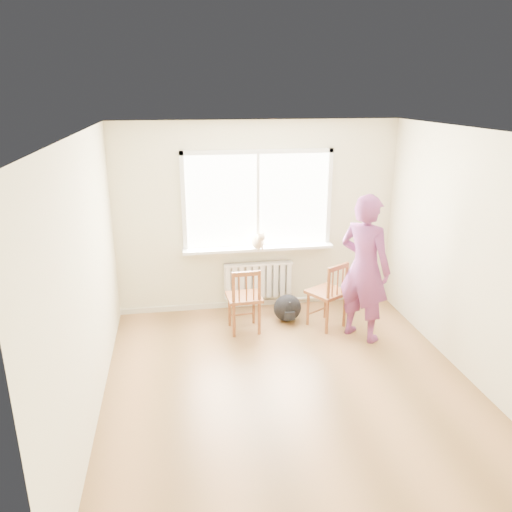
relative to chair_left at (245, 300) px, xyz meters
name	(u,v)px	position (x,y,z in m)	size (l,w,h in m)	color
floor	(292,388)	(0.31, -1.42, -0.45)	(4.50, 4.50, 0.00)	#9F6D41
ceiling	(298,133)	(0.31, -1.42, 2.25)	(4.50, 4.50, 0.00)	white
back_wall	(257,218)	(0.31, 0.83, 0.90)	(4.00, 0.01, 2.70)	beige
window	(258,196)	(0.31, 0.80, 1.21)	(2.12, 0.05, 1.42)	white
windowsill	(259,248)	(0.31, 0.72, 0.48)	(2.15, 0.22, 0.04)	white
radiator	(258,280)	(0.31, 0.74, -0.01)	(1.00, 0.12, 0.55)	white
heating_pipe	(338,296)	(1.56, 0.77, -0.37)	(0.04, 0.04, 1.40)	silver
baseboard	(257,303)	(0.31, 0.81, -0.41)	(4.00, 0.03, 0.08)	beige
chair_left	(245,300)	(0.00, 0.00, 0.00)	(0.47, 0.45, 0.90)	brown
chair_right	(330,295)	(1.14, -0.05, 0.01)	(0.62, 0.61, 0.93)	brown
person	(364,268)	(1.47, -0.38, 0.50)	(0.69, 0.45, 1.90)	#AF3A56
cat	(258,241)	(0.28, 0.63, 0.61)	(0.24, 0.41, 0.28)	beige
backpack	(287,308)	(0.63, 0.22, -0.26)	(0.39, 0.29, 0.39)	black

